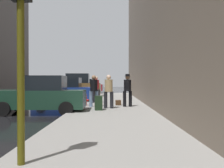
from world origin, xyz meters
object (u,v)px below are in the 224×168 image
pedestrian_in_jeans (95,89)px  duffel_bag (119,103)px  parked_bronze_suv (77,87)px  parked_gray_coupe (84,87)px  fire_hydrant (86,99)px  parked_blue_sedan (66,91)px  parked_silver_sedan (91,86)px  parked_red_hatchback (88,86)px  pedestrian_with_fedora (128,88)px  rolling_suitcase (99,103)px  pedestrian_in_tan_coat (110,90)px  pedestrian_in_red_jacket (97,88)px  traffic_light (22,6)px  parked_dark_green_sedan (42,96)px

pedestrian_in_jeans → duffel_bag: pedestrian_in_jeans is taller
parked_bronze_suv → parked_gray_coupe: bearing=90.0°
parked_gray_coupe → fire_hydrant: bearing=-82.8°
duffel_bag → parked_blue_sedan: bearing=139.2°
parked_bronze_suv → fire_hydrant: bearing=-78.9°
parked_silver_sedan → parked_red_hatchback: bearing=-90.0°
parked_bronze_suv → fire_hydrant: 9.34m
duffel_bag → pedestrian_with_fedora: bearing=-62.1°
parked_gray_coupe → parked_red_hatchback: same height
parked_gray_coupe → parked_bronze_suv: bearing=-90.0°
pedestrian_in_jeans → rolling_suitcase: 1.71m
parked_gray_coupe → pedestrian_in_tan_coat: size_ratio=2.46×
parked_silver_sedan → pedestrian_in_red_jacket: 22.84m
parked_blue_sedan → pedestrian_in_tan_coat: (3.18, -4.94, 0.26)m
rolling_suitcase → parked_red_hatchback: bearing=97.1°
parked_blue_sedan → rolling_suitcase: parked_blue_sedan is taller
parked_red_hatchback → pedestrian_with_fedora: size_ratio=2.39×
pedestrian_with_fedora → duffel_bag: pedestrian_with_fedora is taller
parked_silver_sedan → rolling_suitcase: bearing=-84.3°
traffic_light → pedestrian_in_tan_coat: size_ratio=2.11×
fire_hydrant → pedestrian_in_tan_coat: pedestrian_in_tan_coat is taller
rolling_suitcase → pedestrian_in_red_jacket: bearing=95.2°
parked_bronze_suv → pedestrian_in_jeans: 10.11m
parked_silver_sedan → traffic_light: size_ratio=1.17×
parked_bronze_suv → duffel_bag: (3.71, -8.91, -0.74)m
parked_bronze_suv → rolling_suitcase: parked_bronze_suv is taller
traffic_light → pedestrian_in_red_jacket: bearing=87.8°
traffic_light → parked_dark_green_sedan: bearing=103.6°
duffel_bag → parked_silver_sedan: bearing=98.7°
parked_dark_green_sedan → parked_silver_sedan: same height
parked_dark_green_sedan → parked_red_hatchback: same height
parked_blue_sedan → pedestrian_in_jeans: bearing=-60.2°
parked_bronze_suv → parked_silver_sedan: bearing=90.0°
parked_dark_green_sedan → duffel_bag: bearing=35.7°
parked_blue_sedan → parked_bronze_suv: parked_bronze_suv is taller
parked_dark_green_sedan → pedestrian_in_red_jacket: pedestrian_in_red_jacket is taller
parked_bronze_suv → parked_gray_coupe: parked_bronze_suv is taller
fire_hydrant → duffel_bag: size_ratio=1.60×
parked_gray_coupe → duffel_bag: 14.49m
parked_bronze_suv → fire_hydrant: (1.80, -9.15, -0.54)m
parked_bronze_suv → pedestrian_in_jeans: size_ratio=2.72×
parked_red_hatchback → rolling_suitcase: bearing=-82.9°
traffic_light → parked_blue_sedan: bearing=97.8°
parked_dark_green_sedan → pedestrian_in_tan_coat: pedestrian_in_tan_coat is taller
traffic_light → duffel_bag: traffic_light is taller
fire_hydrant → rolling_suitcase: bearing=-68.2°
parked_red_hatchback → rolling_suitcase: (2.70, -21.57, -0.36)m
pedestrian_in_tan_coat → parked_silver_sedan: bearing=96.9°
parked_bronze_suv → pedestrian_in_red_jacket: parked_bronze_suv is taller
traffic_light → pedestrian_with_fedora: size_ratio=2.03×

